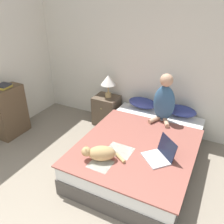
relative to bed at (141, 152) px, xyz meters
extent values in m
cube|color=beige|center=(-0.30, 1.15, 1.05)|extent=(5.49, 0.05, 2.55)
cube|color=#4C4742|center=(0.00, 0.01, -0.10)|extent=(1.51, 2.14, 0.24)
cube|color=silver|center=(0.00, 0.01, 0.11)|extent=(1.49, 2.11, 0.19)
cube|color=brown|center=(0.00, -0.21, 0.22)|extent=(1.56, 1.72, 0.02)
cube|color=silver|center=(-0.16, -0.40, 0.23)|extent=(0.35, 0.29, 0.01)
cube|color=silver|center=(-0.26, -0.76, 0.23)|extent=(0.28, 0.26, 0.01)
ellipsoid|color=navy|center=(-0.34, 0.94, 0.33)|extent=(0.52, 0.22, 0.20)
ellipsoid|color=navy|center=(0.34, 0.94, 0.33)|extent=(0.52, 0.22, 0.20)
ellipsoid|color=#33567A|center=(0.11, 0.69, 0.53)|extent=(0.35, 0.19, 0.60)
sphere|color=tan|center=(0.11, 0.69, 0.92)|extent=(0.20, 0.20, 0.20)
cylinder|color=tan|center=(0.01, 0.57, 0.27)|extent=(0.17, 0.25, 0.07)
cylinder|color=tan|center=(0.20, 0.57, 0.27)|extent=(0.17, 0.25, 0.07)
ellipsoid|color=tan|center=(-0.28, -0.67, 0.33)|extent=(0.40, 0.33, 0.19)
sphere|color=tan|center=(-0.46, -0.76, 0.36)|extent=(0.12, 0.12, 0.12)
cone|color=tan|center=(-0.44, -0.79, 0.40)|extent=(0.06, 0.06, 0.06)
cone|color=tan|center=(-0.47, -0.73, 0.40)|extent=(0.06, 0.06, 0.06)
cylinder|color=tan|center=(-0.08, -0.56, 0.25)|extent=(0.18, 0.14, 0.04)
cube|color=#B7B7BC|center=(0.32, -0.36, 0.24)|extent=(0.42, 0.42, 0.02)
cube|color=black|center=(0.43, -0.24, 0.38)|extent=(0.29, 0.28, 0.25)
cube|color=brown|center=(-1.04, 0.87, 0.06)|extent=(0.46, 0.40, 0.56)
sphere|color=tan|center=(-1.04, 0.66, 0.18)|extent=(0.03, 0.03, 0.03)
cylinder|color=tan|center=(-1.01, 0.89, 0.38)|extent=(0.12, 0.12, 0.08)
cylinder|color=tan|center=(-1.01, 0.89, 0.50)|extent=(0.02, 0.02, 0.17)
cone|color=white|center=(-1.01, 0.89, 0.68)|extent=(0.28, 0.28, 0.18)
cube|color=brown|center=(-2.38, -0.25, 0.23)|extent=(0.28, 0.56, 0.90)
cube|color=gold|center=(-2.38, -0.25, 0.70)|extent=(0.18, 0.22, 0.04)
cube|color=#2D2D33|center=(-2.38, -0.26, 0.73)|extent=(0.19, 0.19, 0.03)
camera|label=1|loc=(0.91, -2.74, 2.17)|focal=38.00mm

